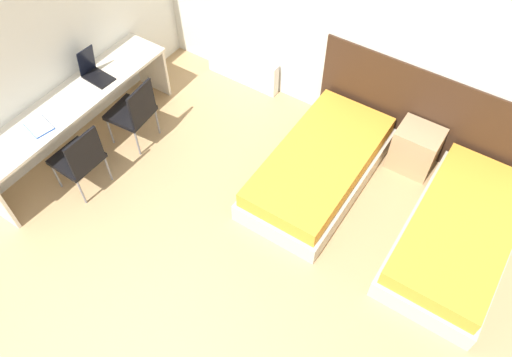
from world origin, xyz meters
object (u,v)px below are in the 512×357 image
chair_near_notebook (80,158)px  nightstand (415,149)px  chair_near_laptop (134,111)px  laptop (94,72)px  bed_near_door (458,235)px  bed_near_window (319,167)px

chair_near_notebook → nightstand: bearing=39.6°
chair_near_laptop → laptop: 0.61m
bed_near_door → chair_near_laptop: bearing=-170.2°
nightstand → chair_near_notebook: bearing=-141.7°
bed_near_window → chair_near_notebook: chair_near_notebook is taller
bed_near_door → bed_near_window: bearing=180.0°
bed_near_window → nightstand: bearing=44.8°
bed_near_door → chair_near_notebook: 3.98m
bed_near_window → nightstand: size_ratio=3.57×
chair_near_notebook → laptop: (-0.51, 0.85, 0.34)m
bed_near_door → chair_near_laptop: (-3.68, -0.64, 0.27)m
bed_near_window → chair_near_laptop: (-2.09, -0.64, 0.27)m
chair_near_laptop → laptop: bearing=175.3°
nightstand → laptop: laptop is taller
bed_near_door → chair_near_notebook: chair_near_notebook is taller
laptop → chair_near_laptop: bearing=4.1°
bed_near_door → laptop: laptop is taller
bed_near_window → laptop: laptop is taller
bed_near_window → bed_near_door: bearing=0.0°
nightstand → bed_near_window: bearing=-135.2°
bed_near_window → bed_near_door: size_ratio=1.00×
nightstand → chair_near_laptop: 3.23m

